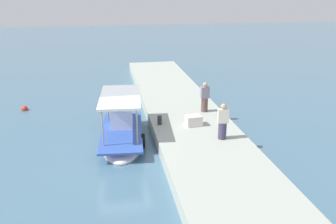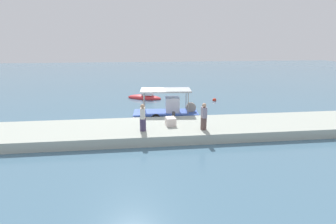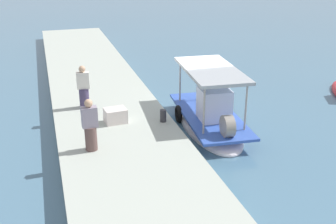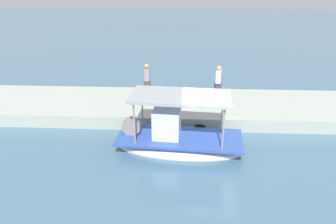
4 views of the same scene
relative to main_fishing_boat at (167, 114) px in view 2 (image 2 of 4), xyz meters
The scene contains 9 objects.
ground_plane 1.52m from the main_fishing_boat, behind, with size 120.00×120.00×0.00m, color slate.
dock_quay 4.05m from the main_fishing_boat, 111.12° to the right, with size 36.00×4.36×0.64m, color #AAB1A4.
main_fishing_boat is the anchor object (origin of this frame).
fisherman_near_bollard 5.22m from the main_fishing_boat, 114.20° to the right, with size 0.44×0.53×1.76m.
fisherman_by_crate 5.32m from the main_fishing_boat, 69.63° to the right, with size 0.41×0.51×1.75m.
mooring_bollard 2.08m from the main_fishing_boat, 82.45° to the right, with size 0.24×0.24×0.46m, color #2D2D33.
cargo_crate 3.78m from the main_fishing_boat, 92.92° to the right, with size 0.80×0.64×0.54m, color silver.
marker_buoy 8.34m from the main_fishing_boat, 45.65° to the left, with size 0.41×0.41×0.41m.
moored_boat_near 8.08m from the main_fishing_boat, 100.93° to the left, with size 4.10×2.87×1.27m.
Camera 2 is at (-1.00, -20.91, 6.25)m, focal length 28.26 mm.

